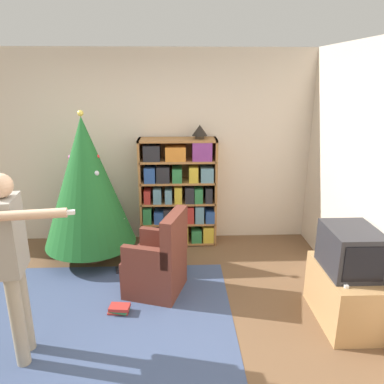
{
  "coord_description": "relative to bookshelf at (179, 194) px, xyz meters",
  "views": [
    {
      "loc": [
        0.47,
        -2.89,
        2.27
      ],
      "look_at": [
        0.62,
        0.97,
        1.05
      ],
      "focal_mm": 35.0,
      "sensor_mm": 36.0,
      "label": 1
    }
  ],
  "objects": [
    {
      "name": "ground_plane",
      "position": [
        -0.48,
        -1.94,
        -0.72
      ],
      "size": [
        14.0,
        14.0,
        0.0
      ],
      "primitive_type": "plane",
      "color": "brown"
    },
    {
      "name": "wall_back",
      "position": [
        -0.48,
        0.25,
        0.58
      ],
      "size": [
        8.0,
        0.1,
        2.6
      ],
      "color": "beige",
      "rests_on": "ground_plane"
    },
    {
      "name": "area_rug",
      "position": [
        -0.78,
        -1.71,
        -0.72
      ],
      "size": [
        2.59,
        2.05,
        0.01
      ],
      "color": "#3D4C70",
      "rests_on": "ground_plane"
    },
    {
      "name": "bookshelf",
      "position": [
        0.0,
        0.0,
        0.0
      ],
      "size": [
        1.03,
        0.34,
        1.47
      ],
      "color": "#A8703D",
      "rests_on": "ground_plane"
    },
    {
      "name": "tv_stand",
      "position": [
        1.56,
        -1.8,
        -0.45
      ],
      "size": [
        0.47,
        0.83,
        0.53
      ],
      "color": "tan",
      "rests_on": "ground_plane"
    },
    {
      "name": "television",
      "position": [
        1.56,
        -1.81,
        0.02
      ],
      "size": [
        0.44,
        0.55,
        0.42
      ],
      "color": "#28282D",
      "rests_on": "tv_stand"
    },
    {
      "name": "game_remote",
      "position": [
        1.42,
        -2.05,
        -0.18
      ],
      "size": [
        0.04,
        0.12,
        0.02
      ],
      "color": "white",
      "rests_on": "tv_stand"
    },
    {
      "name": "christmas_tree",
      "position": [
        -1.12,
        -0.43,
        0.29
      ],
      "size": [
        1.12,
        1.12,
        1.87
      ],
      "color": "#4C3323",
      "rests_on": "ground_plane"
    },
    {
      "name": "armchair",
      "position": [
        -0.23,
        -1.24,
        -0.4
      ],
      "size": [
        0.71,
        0.71,
        0.92
      ],
      "rotation": [
        0.0,
        0.0,
        -1.88
      ],
      "color": "brown",
      "rests_on": "ground_plane"
    },
    {
      "name": "standing_person",
      "position": [
        -1.29,
        -2.19,
        0.22
      ],
      "size": [
        0.67,
        0.47,
        1.59
      ],
      "rotation": [
        0.0,
        0.0,
        -1.44
      ],
      "color": "#9E937F",
      "rests_on": "ground_plane"
    },
    {
      "name": "table_lamp",
      "position": [
        0.28,
        0.01,
        0.85
      ],
      "size": [
        0.2,
        0.2,
        0.18
      ],
      "color": "#473828",
      "rests_on": "bookshelf"
    },
    {
      "name": "book_pile_near_tree",
      "position": [
        -0.67,
        -0.78,
        -0.7
      ],
      "size": [
        0.21,
        0.18,
        0.05
      ],
      "color": "#232328",
      "rests_on": "ground_plane"
    },
    {
      "name": "book_pile_by_chair",
      "position": [
        -0.6,
        -1.62,
        -0.68
      ],
      "size": [
        0.22,
        0.16,
        0.08
      ],
      "color": "#B22D28",
      "rests_on": "ground_plane"
    }
  ]
}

